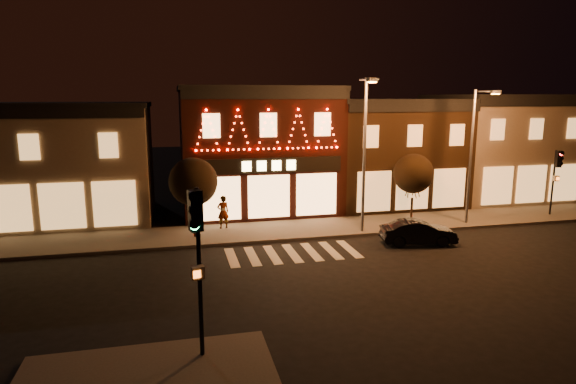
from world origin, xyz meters
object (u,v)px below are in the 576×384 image
object	(u,v)px
streetlamp_mid	(365,144)
dark_sedan	(418,232)
traffic_signal_near	(197,241)
pedestrian	(223,212)

from	to	relation	value
streetlamp_mid	dark_sedan	size ratio (longest dim) A/B	2.18
traffic_signal_near	streetlamp_mid	xyz separation A→B (m)	(9.66, 11.55, 1.45)
streetlamp_mid	dark_sedan	distance (m)	5.50
traffic_signal_near	pedestrian	world-z (taller)	traffic_signal_near
pedestrian	dark_sedan	bearing A→B (deg)	141.00
traffic_signal_near	streetlamp_mid	size ratio (longest dim) A/B	0.59
streetlamp_mid	dark_sedan	world-z (taller)	streetlamp_mid
traffic_signal_near	streetlamp_mid	world-z (taller)	streetlamp_mid
traffic_signal_near	dark_sedan	size ratio (longest dim) A/B	1.29
traffic_signal_near	pedestrian	size ratio (longest dim) A/B	2.62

